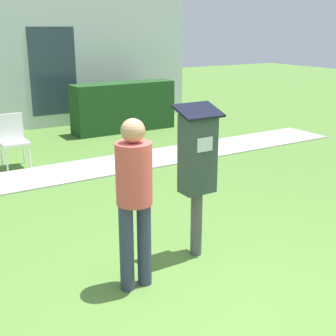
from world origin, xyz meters
TOP-DOWN VIEW (x-y plane):
  - ground_plane at (0.00, 0.00)m, footprint 40.00×40.00m
  - sidewalk at (0.00, 4.19)m, footprint 12.00×1.10m
  - parking_meter at (0.46, 0.74)m, footprint 0.44×0.31m
  - person_standing at (-0.38, 0.51)m, footprint 0.32×0.32m
  - outdoor_chair_middle at (-0.32, 5.03)m, footprint 0.44×0.44m
  - hedge_row at (2.57, 6.60)m, footprint 2.36×0.60m

SIDE VIEW (x-z plane):
  - ground_plane at x=0.00m, z-range 0.00..0.00m
  - sidewalk at x=0.00m, z-range 0.00..0.02m
  - outdoor_chair_middle at x=-0.32m, z-range 0.08..0.98m
  - hedge_row at x=2.57m, z-range 0.00..1.10m
  - person_standing at x=-0.38m, z-range 0.14..1.72m
  - parking_meter at x=0.46m, z-range 0.22..1.81m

